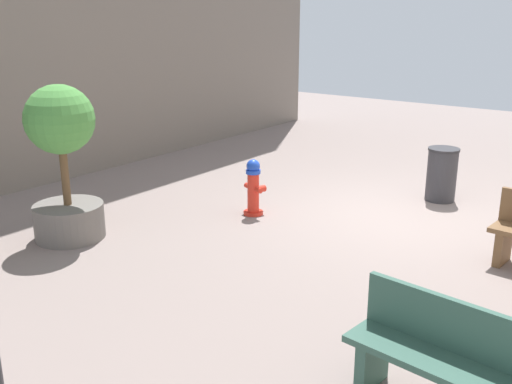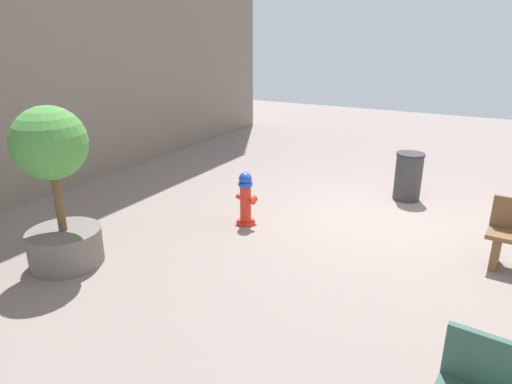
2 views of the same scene
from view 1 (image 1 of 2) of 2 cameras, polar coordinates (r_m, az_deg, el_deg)
The scene contains 5 objects.
ground_plane at distance 9.64m, azimuth 13.29°, elevation -2.19°, with size 23.40×23.40×0.00m, color gray.
fire_hydrant at distance 9.30m, azimuth -0.24°, elevation 0.48°, with size 0.41×0.38×0.90m.
bench_far at distance 5.01m, azimuth 18.71°, elevation -15.28°, with size 1.78×0.62×0.95m.
planter_tree at distance 8.56m, azimuth -18.08°, elevation 3.22°, with size 0.98×0.98×2.18m.
trash_bin at distance 10.49m, azimuth 17.46°, elevation 1.64°, with size 0.52×0.52×0.91m.
Camera 1 is at (-3.55, 8.41, 3.10)m, focal length 41.52 mm.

